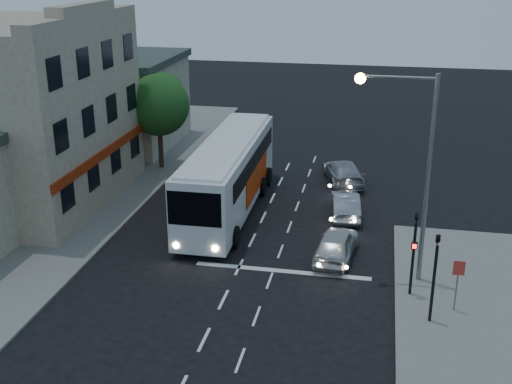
% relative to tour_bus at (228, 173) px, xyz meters
% --- Properties ---
extents(ground, '(120.00, 120.00, 0.00)m').
position_rel_tour_bus_xyz_m(ground, '(2.06, -8.62, -2.19)').
color(ground, black).
extents(sidewalk_far, '(12.00, 50.00, 0.12)m').
position_rel_tour_bus_xyz_m(sidewalk_far, '(-10.94, -0.62, -2.13)').
color(sidewalk_far, slate).
rests_on(sidewalk_far, ground).
extents(road_markings, '(8.00, 30.55, 0.01)m').
position_rel_tour_bus_xyz_m(road_markings, '(3.35, -5.31, -2.18)').
color(road_markings, silver).
rests_on(road_markings, ground).
extents(tour_bus, '(3.13, 13.22, 4.05)m').
position_rel_tour_bus_xyz_m(tour_bus, '(0.00, 0.00, 0.00)').
color(tour_bus, white).
rests_on(tour_bus, ground).
extents(car_suv, '(2.13, 4.35, 1.43)m').
position_rel_tour_bus_xyz_m(car_suv, '(6.34, -4.82, -1.47)').
color(car_suv, silver).
rests_on(car_suv, ground).
extents(car_sedan_a, '(1.91, 4.22, 1.34)m').
position_rel_tour_bus_xyz_m(car_sedan_a, '(6.42, 0.42, -1.52)').
color(car_sedan_a, '#9898A0').
rests_on(car_sedan_a, ground).
extents(car_sedan_b, '(3.17, 5.19, 1.41)m').
position_rel_tour_bus_xyz_m(car_sedan_b, '(5.91, 5.95, -1.48)').
color(car_sedan_b, '#9D9DA6').
rests_on(car_sedan_b, ground).
extents(traffic_signal_main, '(0.25, 0.35, 4.10)m').
position_rel_tour_bus_xyz_m(traffic_signal_main, '(9.66, -7.84, 0.23)').
color(traffic_signal_main, black).
rests_on(traffic_signal_main, sidewalk_near).
extents(traffic_signal_side, '(0.18, 0.15, 4.10)m').
position_rel_tour_bus_xyz_m(traffic_signal_side, '(10.36, -9.82, 0.23)').
color(traffic_signal_side, black).
rests_on(traffic_signal_side, sidewalk_near).
extents(regulatory_sign, '(0.45, 0.12, 2.20)m').
position_rel_tour_bus_xyz_m(regulatory_sign, '(11.36, -8.86, -0.59)').
color(regulatory_sign, slate).
rests_on(regulatory_sign, sidewalk_near).
extents(streetlight, '(3.32, 0.44, 9.00)m').
position_rel_tour_bus_xyz_m(streetlight, '(9.41, -6.42, 3.55)').
color(streetlight, slate).
rests_on(streetlight, sidewalk_near).
extents(main_building, '(10.12, 12.00, 11.00)m').
position_rel_tour_bus_xyz_m(main_building, '(-11.89, -0.62, 2.97)').
color(main_building, gray).
rests_on(main_building, sidewalk_far).
extents(low_building_north, '(9.40, 9.40, 6.50)m').
position_rel_tour_bus_xyz_m(low_building_north, '(-11.44, 11.38, 1.20)').
color(low_building_north, gray).
rests_on(low_building_north, sidewalk_far).
extents(street_tree, '(4.00, 4.00, 6.20)m').
position_rel_tour_bus_xyz_m(street_tree, '(-6.14, 6.40, 2.31)').
color(street_tree, black).
rests_on(street_tree, sidewalk_far).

